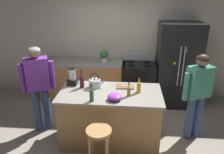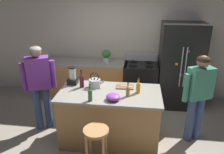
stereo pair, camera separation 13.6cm
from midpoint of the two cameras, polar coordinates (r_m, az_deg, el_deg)
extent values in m
plane|color=#9E9384|center=(4.10, -1.37, -15.88)|extent=(14.00, 14.00, 0.00)
cube|color=beige|center=(5.32, 0.86, 9.24)|extent=(8.00, 0.10, 2.70)
cube|color=#B7844C|center=(3.85, -1.43, -10.57)|extent=(1.63, 0.82, 0.90)
cube|color=gray|center=(3.62, -1.50, -4.28)|extent=(1.69, 0.88, 0.04)
cube|color=#B7844C|center=(5.33, -8.13, -1.12)|extent=(2.00, 0.64, 0.90)
cube|color=gray|center=(5.17, -8.40, 3.69)|extent=(2.00, 0.64, 0.04)
cube|color=black|center=(5.07, 15.94, 2.96)|extent=(0.90, 0.70, 1.88)
cylinder|color=#B7BABF|center=(4.69, 16.34, 2.60)|extent=(0.02, 0.02, 0.85)
cylinder|color=#B7BABF|center=(4.71, 17.30, 2.56)|extent=(0.02, 0.02, 0.85)
cube|color=#268CD8|center=(4.76, 16.15, 0.72)|extent=(0.05, 0.01, 0.05)
cube|color=yellow|center=(4.77, 18.29, 1.75)|extent=(0.05, 0.01, 0.05)
cube|color=purple|center=(4.63, 18.05, 6.56)|extent=(0.05, 0.01, 0.05)
cube|color=orange|center=(4.67, 15.20, 3.46)|extent=(0.05, 0.01, 0.05)
cube|color=black|center=(5.17, 6.07, -1.55)|extent=(0.76, 0.64, 0.94)
cube|color=black|center=(4.89, 6.08, -3.56)|extent=(0.60, 0.01, 0.24)
cube|color=#B7BABF|center=(5.25, 6.28, 5.33)|extent=(0.76, 0.06, 0.18)
cylinder|color=black|center=(4.85, 4.18, 2.98)|extent=(0.18, 0.18, 0.01)
cylinder|color=black|center=(4.86, 8.43, 2.83)|extent=(0.18, 0.18, 0.01)
cylinder|color=black|center=(5.14, 4.25, 4.06)|extent=(0.18, 0.18, 0.01)
cylinder|color=black|center=(5.15, 8.27, 3.92)|extent=(0.18, 0.18, 0.01)
cylinder|color=#384C7A|center=(4.36, -19.84, -8.18)|extent=(0.17, 0.17, 0.85)
cylinder|color=#384C7A|center=(4.36, -17.47, -7.89)|extent=(0.17, 0.17, 0.85)
cube|color=#723399|center=(4.07, -19.85, 0.73)|extent=(0.46, 0.37, 0.58)
cylinder|color=#723399|center=(4.10, -23.23, -0.36)|extent=(0.12, 0.12, 0.52)
cylinder|color=#723399|center=(4.09, -16.29, 0.52)|extent=(0.12, 0.12, 0.52)
sphere|color=#8C664C|center=(3.95, -20.58, 6.02)|extent=(0.27, 0.27, 0.20)
ellipsoid|color=gray|center=(3.94, -20.64, 6.51)|extent=(0.28, 0.28, 0.12)
cylinder|color=#384C7A|center=(4.21, 20.60, -9.56)|extent=(0.17, 0.17, 0.83)
cylinder|color=#384C7A|center=(4.11, 18.63, -10.12)|extent=(0.17, 0.17, 0.83)
cube|color=#3F8C72|center=(3.86, 20.89, -1.18)|extent=(0.46, 0.37, 0.53)
cylinder|color=#3F8C72|center=(4.04, 23.54, -1.35)|extent=(0.12, 0.12, 0.48)
cylinder|color=#3F8C72|center=(3.73, 17.82, -2.41)|extent=(0.12, 0.12, 0.48)
sphere|color=#8C664C|center=(3.74, 21.64, 3.98)|extent=(0.26, 0.26, 0.20)
ellipsoid|color=#332319|center=(3.73, 21.71, 4.49)|extent=(0.28, 0.28, 0.12)
cylinder|color=#B7844C|center=(3.11, -4.77, -13.86)|extent=(0.36, 0.36, 0.04)
cylinder|color=#B7844C|center=(3.44, -6.25, -17.44)|extent=(0.04, 0.04, 0.68)
cylinder|color=#B7844C|center=(3.41, -2.19, -17.75)|extent=(0.04, 0.04, 0.68)
cylinder|color=silver|center=(5.05, -2.83, 4.42)|extent=(0.14, 0.14, 0.12)
ellipsoid|color=#337A38|center=(5.01, -2.86, 6.06)|extent=(0.20, 0.20, 0.18)
cube|color=black|center=(3.95, -11.24, -1.23)|extent=(0.17, 0.17, 0.10)
cylinder|color=silver|center=(3.90, -11.39, 0.76)|extent=(0.12, 0.12, 0.19)
cylinder|color=black|center=(3.86, -11.51, 2.27)|extent=(0.12, 0.12, 0.02)
cylinder|color=#2D6638|center=(3.31, -6.52, -4.87)|extent=(0.07, 0.07, 0.18)
cylinder|color=#2D6638|center=(3.25, -6.62, -2.83)|extent=(0.03, 0.03, 0.08)
cylinder|color=black|center=(3.23, -6.65, -2.07)|extent=(0.03, 0.03, 0.02)
cylinder|color=#471923|center=(3.77, -8.90, -1.29)|extent=(0.08, 0.08, 0.21)
cylinder|color=#471923|center=(3.72, -9.03, 0.83)|extent=(0.03, 0.03, 0.09)
cylinder|color=black|center=(3.70, -9.08, 1.60)|extent=(0.03, 0.03, 0.02)
cylinder|color=olive|center=(3.46, 3.29, -3.80)|extent=(0.06, 0.06, 0.15)
cylinder|color=olive|center=(3.41, 3.33, -2.14)|extent=(0.02, 0.02, 0.07)
cylinder|color=black|center=(3.39, 3.35, -1.51)|extent=(0.03, 0.03, 0.02)
cylinder|color=orange|center=(3.59, 5.92, -2.77)|extent=(0.07, 0.07, 0.17)
cylinder|color=orange|center=(3.54, 5.99, -1.00)|extent=(0.03, 0.03, 0.07)
cylinder|color=black|center=(3.52, 6.02, -0.34)|extent=(0.03, 0.03, 0.02)
ellipsoid|color=purple|center=(3.34, -0.47, -5.22)|extent=(0.22, 0.22, 0.10)
cylinder|color=#B7BABF|center=(3.77, -5.55, -1.72)|extent=(0.20, 0.20, 0.14)
sphere|color=black|center=(3.74, -5.59, -0.53)|extent=(0.03, 0.03, 0.03)
cylinder|color=#B7BABF|center=(3.74, -3.60, -1.50)|extent=(0.09, 0.03, 0.08)
torus|color=black|center=(3.73, -5.61, -0.03)|extent=(0.16, 0.02, 0.16)
cube|color=brown|center=(3.79, 2.46, -2.49)|extent=(0.30, 0.20, 0.02)
cube|color=#B7BABF|center=(3.78, 2.77, -2.32)|extent=(0.22, 0.07, 0.01)
camera|label=1|loc=(0.07, -91.02, -0.41)|focal=35.04mm
camera|label=2|loc=(0.07, 88.98, 0.41)|focal=35.04mm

